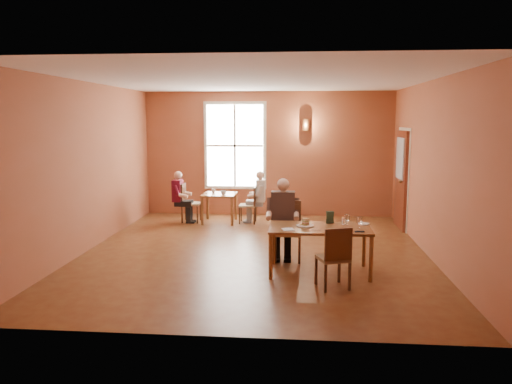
# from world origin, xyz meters

# --- Properties ---
(ground) EXTENTS (6.00, 7.00, 0.01)m
(ground) POSITION_xyz_m (0.00, 0.00, 0.00)
(ground) COLOR brown
(ground) RESTS_ON ground
(wall_back) EXTENTS (6.00, 0.04, 3.00)m
(wall_back) POSITION_xyz_m (0.00, 3.50, 1.50)
(wall_back) COLOR brown
(wall_back) RESTS_ON ground
(wall_front) EXTENTS (6.00, 0.04, 3.00)m
(wall_front) POSITION_xyz_m (0.00, -3.50, 1.50)
(wall_front) COLOR brown
(wall_front) RESTS_ON ground
(wall_left) EXTENTS (0.04, 7.00, 3.00)m
(wall_left) POSITION_xyz_m (-3.00, 0.00, 1.50)
(wall_left) COLOR brown
(wall_left) RESTS_ON ground
(wall_right) EXTENTS (0.04, 7.00, 3.00)m
(wall_right) POSITION_xyz_m (3.00, 0.00, 1.50)
(wall_right) COLOR brown
(wall_right) RESTS_ON ground
(ceiling) EXTENTS (6.00, 7.00, 0.04)m
(ceiling) POSITION_xyz_m (0.00, 0.00, 3.00)
(ceiling) COLOR white
(ceiling) RESTS_ON wall_back
(window) EXTENTS (1.36, 0.10, 1.96)m
(window) POSITION_xyz_m (-0.80, 3.45, 1.70)
(window) COLOR white
(window) RESTS_ON wall_back
(door) EXTENTS (0.12, 1.04, 2.10)m
(door) POSITION_xyz_m (2.94, 2.30, 1.05)
(door) COLOR maroon
(door) RESTS_ON ground
(wall_sconce) EXTENTS (0.16, 0.16, 0.28)m
(wall_sconce) POSITION_xyz_m (0.90, 3.40, 2.20)
(wall_sconce) COLOR brown
(wall_sconce) RESTS_ON wall_back
(main_table) EXTENTS (1.53, 0.86, 0.72)m
(main_table) POSITION_xyz_m (1.09, -1.10, 0.36)
(main_table) COLOR brown
(main_table) RESTS_ON ground
(chair_diner_main) EXTENTS (0.43, 0.43, 0.98)m
(chair_diner_main) POSITION_xyz_m (0.59, -0.45, 0.49)
(chair_diner_main) COLOR #4E2110
(chair_diner_main) RESTS_ON ground
(diner_main) EXTENTS (0.52, 0.52, 1.30)m
(diner_main) POSITION_xyz_m (0.59, -0.48, 0.65)
(diner_main) COLOR black
(diner_main) RESTS_ON ground
(chair_empty) EXTENTS (0.50, 0.50, 0.88)m
(chair_empty) POSITION_xyz_m (1.25, -1.77, 0.44)
(chair_empty) COLOR #4D2C16
(chair_empty) RESTS_ON ground
(plate_food) EXTENTS (0.36, 0.36, 0.03)m
(plate_food) POSITION_xyz_m (0.87, -1.08, 0.73)
(plate_food) COLOR beige
(plate_food) RESTS_ON main_table
(sandwich) EXTENTS (0.12, 0.12, 0.10)m
(sandwich) POSITION_xyz_m (0.87, -1.07, 0.77)
(sandwich) COLOR tan
(sandwich) RESTS_ON main_table
(goblet_a) EXTENTS (0.09, 0.09, 0.20)m
(goblet_a) POSITION_xyz_m (1.51, -0.99, 0.81)
(goblet_a) COLOR white
(goblet_a) RESTS_ON main_table
(goblet_b) EXTENTS (0.09, 0.09, 0.19)m
(goblet_b) POSITION_xyz_m (1.67, -1.21, 0.81)
(goblet_b) COLOR white
(goblet_b) RESTS_ON main_table
(goblet_c) EXTENTS (0.09, 0.09, 0.18)m
(goblet_c) POSITION_xyz_m (1.44, -1.26, 0.81)
(goblet_c) COLOR white
(goblet_c) RESTS_ON main_table
(menu_stand) EXTENTS (0.13, 0.09, 0.20)m
(menu_stand) POSITION_xyz_m (1.26, -0.83, 0.81)
(menu_stand) COLOR #2C4733
(menu_stand) RESTS_ON main_table
(knife) EXTENTS (0.19, 0.03, 0.00)m
(knife) POSITION_xyz_m (1.01, -1.34, 0.72)
(knife) COLOR silver
(knife) RESTS_ON main_table
(napkin) EXTENTS (0.21, 0.21, 0.01)m
(napkin) POSITION_xyz_m (0.61, -1.32, 0.72)
(napkin) COLOR white
(napkin) RESTS_ON main_table
(side_plate) EXTENTS (0.19, 0.19, 0.01)m
(side_plate) POSITION_xyz_m (1.78, -0.85, 0.72)
(side_plate) COLOR white
(side_plate) RESTS_ON main_table
(sunglasses) EXTENTS (0.14, 0.07, 0.02)m
(sunglasses) POSITION_xyz_m (1.65, -1.41, 0.73)
(sunglasses) COLOR black
(sunglasses) RESTS_ON main_table
(second_table) EXTENTS (0.75, 0.75, 0.66)m
(second_table) POSITION_xyz_m (-1.04, 2.50, 0.33)
(second_table) COLOR brown
(second_table) RESTS_ON ground
(chair_diner_white) EXTENTS (0.37, 0.37, 0.84)m
(chair_diner_white) POSITION_xyz_m (-0.39, 2.50, 0.42)
(chair_diner_white) COLOR #3B1E0E
(chair_diner_white) RESTS_ON ground
(diner_white) EXTENTS (0.45, 0.45, 1.14)m
(diner_white) POSITION_xyz_m (-0.36, 2.50, 0.57)
(diner_white) COLOR white
(diner_white) RESTS_ON ground
(chair_diner_maroon) EXTENTS (0.39, 0.39, 0.89)m
(chair_diner_maroon) POSITION_xyz_m (-1.69, 2.50, 0.44)
(chair_diner_maroon) COLOR #542512
(chair_diner_maroon) RESTS_ON ground
(diner_maroon) EXTENTS (0.45, 0.45, 1.14)m
(diner_maroon) POSITION_xyz_m (-1.72, 2.50, 0.57)
(diner_maroon) COLOR #53191C
(diner_maroon) RESTS_ON ground
(cup_a) EXTENTS (0.14, 0.14, 0.09)m
(cup_a) POSITION_xyz_m (-0.93, 2.37, 0.71)
(cup_a) COLOR silver
(cup_a) RESTS_ON second_table
(cup_b) EXTENTS (0.11, 0.11, 0.09)m
(cup_b) POSITION_xyz_m (-1.20, 2.65, 0.71)
(cup_b) COLOR silver
(cup_b) RESTS_ON second_table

